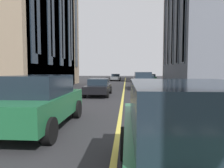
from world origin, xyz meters
TOP-DOWN VIEW (x-y plane):
  - lane_centre_line at (20.00, 0.00)m, footprint 80.00×0.16m
  - car_grey_parked_b at (43.62, 1.89)m, footprint 4.40×1.95m
  - car_silver_near at (26.02, -2.04)m, footprint 4.70×2.14m
  - car_green_mid at (32.81, -3.29)m, footprint 4.40×1.95m
  - car_green_trailing at (10.73, 2.80)m, footprint 4.70×2.14m
  - car_green_parked_a at (6.80, -1.22)m, footprint 4.70×2.14m
  - car_green_far at (42.77, -4.90)m, footprint 4.40×1.95m
  - car_black_oncoming at (20.09, 2.02)m, footprint 4.40×1.95m
  - building_left_near at (27.23, 12.57)m, footprint 17.63×10.27m
  - building_right_near at (36.42, -12.02)m, footprint 16.15×9.16m
  - building_right_far at (36.15, -13.47)m, footprint 15.94×12.08m

SIDE VIEW (x-z plane):
  - lane_centre_line at x=20.00m, z-range 0.00..0.01m
  - car_grey_parked_b at x=43.62m, z-range 0.02..1.39m
  - car_green_mid at x=32.81m, z-range 0.02..1.39m
  - car_green_far at x=42.77m, z-range 0.02..1.39m
  - car_black_oncoming at x=20.09m, z-range 0.02..1.39m
  - car_silver_near at x=26.02m, z-range 0.03..1.91m
  - car_green_trailing at x=10.73m, z-range 0.03..1.91m
  - car_green_parked_a at x=6.80m, z-range 0.03..1.91m
  - building_left_near at x=27.23m, z-range 0.00..18.77m
  - building_right_far at x=36.15m, z-range 0.00..21.40m
  - building_right_near at x=36.42m, z-range 0.00..22.28m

